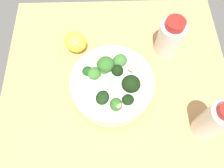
{
  "coord_description": "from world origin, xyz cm",
  "views": [
    {
      "loc": [
        22.89,
        -1.9,
        50.98
      ],
      "look_at": [
        0.99,
        -1.3,
        4.0
      ],
      "focal_mm": 35.63,
      "sensor_mm": 36.0,
      "label": 1
    }
  ],
  "objects_px": {
    "bowl_of_broccoli": "(112,84)",
    "bottle_tall": "(213,121)",
    "lemon_wedge": "(75,42)",
    "bottle_short": "(170,37)"
  },
  "relations": [
    {
      "from": "lemon_wedge",
      "to": "bottle_short",
      "type": "bearing_deg",
      "value": 87.3
    },
    {
      "from": "bowl_of_broccoli",
      "to": "lemon_wedge",
      "type": "relative_size",
      "value": 3.0
    },
    {
      "from": "bowl_of_broccoli",
      "to": "bottle_tall",
      "type": "xyz_separation_m",
      "value": [
        0.1,
        0.2,
        0.03
      ]
    },
    {
      "from": "bottle_short",
      "to": "lemon_wedge",
      "type": "bearing_deg",
      "value": -92.7
    },
    {
      "from": "lemon_wedge",
      "to": "bottle_tall",
      "type": "bearing_deg",
      "value": 51.92
    },
    {
      "from": "bottle_tall",
      "to": "lemon_wedge",
      "type": "bearing_deg",
      "value": -128.08
    },
    {
      "from": "bottle_short",
      "to": "bottle_tall",
      "type": "bearing_deg",
      "value": 13.64
    },
    {
      "from": "bottle_tall",
      "to": "bottle_short",
      "type": "relative_size",
      "value": 1.23
    },
    {
      "from": "lemon_wedge",
      "to": "bottle_tall",
      "type": "distance_m",
      "value": 0.38
    },
    {
      "from": "bottle_tall",
      "to": "bottle_short",
      "type": "bearing_deg",
      "value": -166.36
    }
  ]
}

